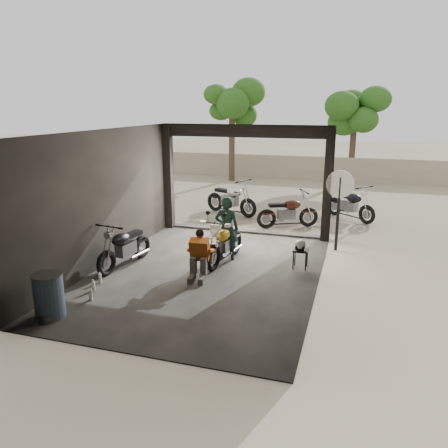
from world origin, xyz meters
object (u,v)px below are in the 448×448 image
Objects in this scene: left_bike at (124,244)px; mechanic at (198,256)px; main_bike at (225,240)px; outside_bike_c at (351,202)px; outside_bike_b at (288,210)px; rider at (227,229)px; oil_drum at (49,296)px; outside_bike_a at (231,196)px; helmet at (300,245)px; sign_post at (339,198)px; stool at (301,252)px.

mechanic is at bearing 1.52° from left_bike.
outside_bike_c reaches higher than main_bike.
rider is at bearing 137.50° from outside_bike_b.
main_bike is 2.09× the size of oil_drum.
rider reaches higher than outside_bike_a.
rider is at bearing 154.60° from helmet.
sign_post is (-0.26, -3.46, 0.81)m from outside_bike_c.
outside_bike_a is 6.02m from mechanic.
outside_bike_b is 3.53m from rider.
outside_bike_c is at bearing 57.43° from mechanic.
left_bike is 1.04× the size of rider.
helmet is (2.04, 1.28, 0.06)m from mechanic.
main_bike is 1.24m from mechanic.
stool is (1.83, -0.08, -0.40)m from rider.
outside_bike_c is 2.17× the size of oil_drum.
sign_post is (1.58, -1.84, 0.83)m from outside_bike_b.
oil_drum is at bearing 54.01° from rider.
outside_bike_b is at bearing 82.38° from main_bike.
rider reaches higher than mechanic.
outside_bike_c is at bearing 69.18° from main_bike.
rider reaches higher than helmet.
main_bike is 1.00× the size of outside_bike_b.
rider is at bearing -142.04° from outside_bike_a.
sign_post is (0.73, 1.67, 0.81)m from helmet.
main_bike is 1.60× the size of mechanic.
outside_bike_a reaches higher than mechanic.
sign_post reaches higher than outside_bike_c.
outside_bike_b is 3.61m from helmet.
outside_bike_a is at bearing 92.13° from mechanic.
mechanic is 4.15m from sign_post.
rider is (2.17, 1.16, 0.24)m from left_bike.
outside_bike_c reaches higher than mechanic.
main_bike reaches higher than oil_drum.
rider is 1.87m from stool.
oil_drum is (-0.97, -8.40, -0.23)m from outside_bike_a.
mechanic is 0.50× the size of sign_post.
main_bike is at bearing 160.45° from helmet.
left_bike is 2.04× the size of oil_drum.
mechanic reaches higher than oil_drum.
outside_bike_c is 6.70× the size of helmet.
outside_bike_c is at bearing 57.59° from helmet.
outside_bike_b is at bearing -112.77° from rider.
stool is at bearing 170.67° from rider.
outside_bike_a is 1.18× the size of rider.
outside_bike_a reaches higher than outside_bike_c.
mechanic is at bearing 139.56° from outside_bike_b.
outside_bike_a is 2.30× the size of oil_drum.
main_bike is at bearing 72.21° from mechanic.
outside_bike_b is at bearing 82.04° from helmet.
main_bike is 3.57× the size of stool.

